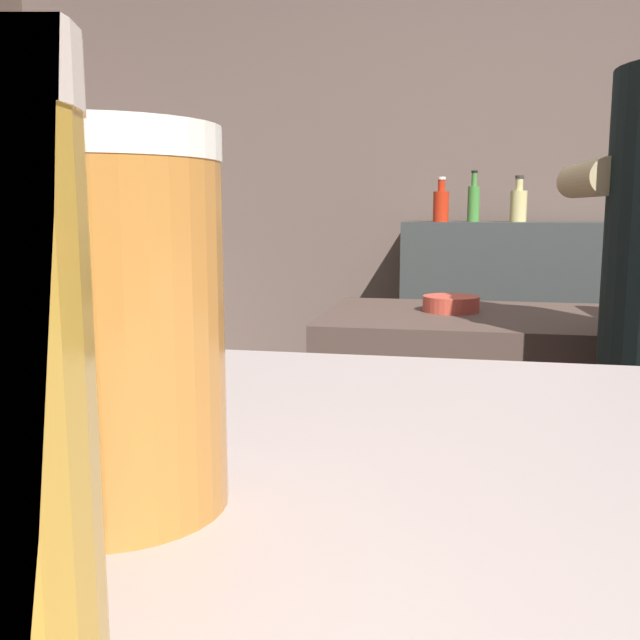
# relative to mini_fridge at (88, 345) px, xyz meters

# --- Properties ---
(wall_back) EXTENTS (5.20, 0.10, 2.70)m
(wall_back) POSITION_rel_mini_fridge_xyz_m (2.05, 0.45, 0.82)
(wall_back) COLOR brown
(wall_back) RESTS_ON ground
(back_shelf) EXTENTS (0.98, 0.36, 1.12)m
(back_shelf) POSITION_rel_mini_fridge_xyz_m (1.96, 0.17, 0.03)
(back_shelf) COLOR #383D3B
(back_shelf) RESTS_ON ground
(mini_fridge) EXTENTS (0.60, 0.58, 1.06)m
(mini_fridge) POSITION_rel_mini_fridge_xyz_m (0.00, 0.00, 0.00)
(mini_fridge) COLOR white
(mini_fridge) RESTS_ON ground
(mixing_bowl) EXTENTS (0.16, 0.16, 0.04)m
(mixing_bowl) POSITION_rel_mini_fridge_xyz_m (1.70, -0.98, 0.37)
(mixing_bowl) COLOR #D04B39
(mixing_bowl) RESTS_ON prep_counter
(pint_glass_near) EXTENTS (0.08, 0.08, 0.13)m
(pint_glass_near) POSITION_rel_mini_fridge_xyz_m (1.61, -2.81, 0.60)
(pint_glass_near) COLOR #C27B33
(pint_glass_near) RESTS_ON bar_counter
(bottle_olive_oil) EXTENTS (0.05, 0.05, 0.22)m
(bottle_olive_oil) POSITION_rel_mini_fridge_xyz_m (1.77, 0.20, 0.67)
(bottle_olive_oil) COLOR #448B38
(bottle_olive_oil) RESTS_ON back_shelf
(bottle_soy) EXTENTS (0.07, 0.07, 0.20)m
(bottle_soy) POSITION_rel_mini_fridge_xyz_m (1.96, 0.20, 0.66)
(bottle_soy) COLOR #D6C57C
(bottle_soy) RESTS_ON back_shelf
(bottle_vinegar) EXTENTS (0.07, 0.07, 0.19)m
(bottle_vinegar) POSITION_rel_mini_fridge_xyz_m (1.63, 0.13, 0.66)
(bottle_vinegar) COLOR red
(bottle_vinegar) RESTS_ON back_shelf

